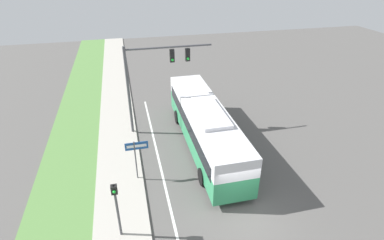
# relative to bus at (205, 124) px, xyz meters

# --- Properties ---
(ground_plane) EXTENTS (80.00, 80.00, 0.00)m
(ground_plane) POSITION_rel_bus_xyz_m (0.20, -6.52, -1.83)
(ground_plane) COLOR #565451
(sidewalk) EXTENTS (2.80, 80.00, 0.12)m
(sidewalk) POSITION_rel_bus_xyz_m (-6.00, -6.52, -1.77)
(sidewalk) COLOR #ADA89E
(sidewalk) RESTS_ON ground_plane
(lane_divider_near) EXTENTS (0.14, 30.00, 0.01)m
(lane_divider_near) POSITION_rel_bus_xyz_m (-3.40, -6.52, -1.83)
(lane_divider_near) COLOR silver
(lane_divider_near) RESTS_ON ground_plane
(bus) EXTENTS (2.70, 12.42, 3.31)m
(bus) POSITION_rel_bus_xyz_m (0.00, 0.00, 0.00)
(bus) COLOR #2D8956
(bus) RESTS_ON ground_plane
(signal_gantry) EXTENTS (6.20, 0.41, 6.71)m
(signal_gantry) POSITION_rel_bus_xyz_m (-3.03, 3.12, 2.95)
(signal_gantry) COLOR #4C4C51
(signal_gantry) RESTS_ON ground_plane
(pedestrian_signal) EXTENTS (0.28, 0.34, 3.18)m
(pedestrian_signal) POSITION_rel_bus_xyz_m (-6.03, -6.60, 0.32)
(pedestrian_signal) COLOR #4C4C51
(pedestrian_signal) RESTS_ON ground_plane
(street_sign) EXTENTS (1.33, 0.08, 2.72)m
(street_sign) POSITION_rel_bus_xyz_m (-4.85, -2.52, 0.11)
(street_sign) COLOR #4C4C51
(street_sign) RESTS_ON ground_plane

